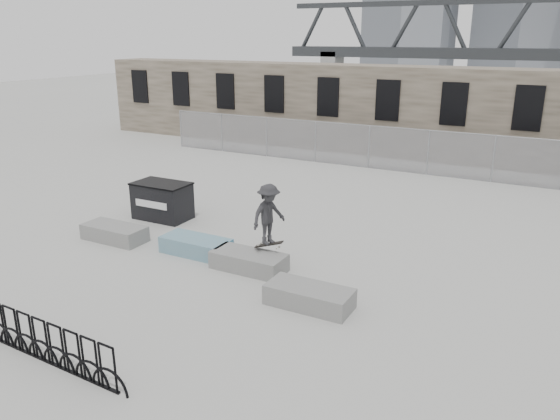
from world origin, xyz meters
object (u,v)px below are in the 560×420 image
(planter_offset, at_px, (309,296))
(skateboarder, at_px, (269,214))
(bike_rack, at_px, (41,341))
(planter_center_left, at_px, (196,245))
(dumpster, at_px, (162,201))
(planter_center_right, at_px, (249,260))
(planter_far_left, at_px, (114,232))

(planter_offset, xyz_separation_m, skateboarder, (-1.91, 1.51, 1.23))
(planter_offset, relative_size, bike_rack, 0.45)
(planter_center_left, relative_size, dumpster, 1.05)
(planter_center_left, bearing_deg, bike_rack, -83.37)
(dumpster, distance_m, bike_rack, 8.60)
(planter_center_right, xyz_separation_m, planter_offset, (2.30, -1.10, 0.00))
(planter_far_left, xyz_separation_m, planter_center_right, (4.75, 0.06, 0.00))
(planter_far_left, height_order, planter_offset, same)
(planter_offset, relative_size, skateboarder, 1.12)
(planter_center_right, bearing_deg, planter_offset, -25.54)
(planter_center_right, height_order, skateboarder, skateboarder)
(planter_center_right, height_order, planter_offset, same)
(planter_far_left, xyz_separation_m, planter_offset, (7.05, -1.04, 0.00))
(dumpster, height_order, skateboarder, skateboarder)
(planter_far_left, relative_size, skateboarder, 1.12)
(planter_center_right, relative_size, planter_offset, 1.00)
(planter_center_left, relative_size, skateboarder, 1.12)
(planter_center_left, bearing_deg, planter_offset, -17.64)
(planter_offset, bearing_deg, dumpster, 154.64)
(bike_rack, bearing_deg, dumpster, 114.58)
(planter_center_left, height_order, dumpster, dumpster)
(skateboarder, bearing_deg, planter_center_left, 112.71)
(planter_center_left, xyz_separation_m, planter_center_right, (1.91, -0.24, 0.00))
(planter_center_right, bearing_deg, planter_center_left, 172.84)
(planter_center_right, bearing_deg, dumpster, 154.72)
(planter_center_left, relative_size, planter_offset, 1.00)
(skateboarder, bearing_deg, bike_rack, -176.74)
(bike_rack, relative_size, skateboarder, 2.51)
(planter_offset, relative_size, dumpster, 1.05)
(bike_rack, bearing_deg, planter_center_right, 77.39)
(skateboarder, bearing_deg, planter_center_right, 155.08)
(planter_center_left, bearing_deg, skateboarder, 4.16)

